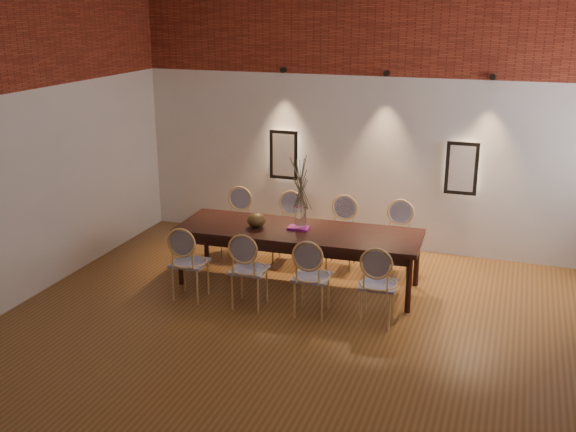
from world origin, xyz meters
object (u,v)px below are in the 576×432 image
(dining_table, at_px, (298,257))
(chair_near_c, at_px, (312,276))
(chair_far_c, at_px, (341,234))
(vase, at_px, (300,218))
(chair_far_a, at_px, (236,224))
(chair_near_d, at_px, (378,284))
(chair_near_a, at_px, (190,262))
(chair_far_b, at_px, (287,229))
(book, at_px, (298,228))
(bowl, at_px, (256,220))
(chair_near_b, at_px, (249,269))
(chair_far_d, at_px, (397,240))

(dining_table, height_order, chair_near_c, chair_near_c)
(chair_far_c, height_order, vase, vase)
(chair_far_a, bearing_deg, chair_near_d, 146.10)
(chair_near_a, distance_m, chair_far_b, 1.73)
(chair_near_a, relative_size, chair_far_a, 1.00)
(book, bearing_deg, bowl, -170.78)
(chair_near_c, relative_size, chair_far_a, 1.00)
(chair_near_a, distance_m, bowl, 1.01)
(chair_far_c, bearing_deg, chair_near_b, 63.62)
(chair_near_a, xyz_separation_m, bowl, (0.58, 0.75, 0.37))
(chair_far_a, distance_m, vase, 1.47)
(chair_near_a, relative_size, book, 3.62)
(chair_near_d, relative_size, chair_far_a, 1.00)
(chair_near_c, bearing_deg, book, 116.22)
(chair_far_a, bearing_deg, chair_far_b, 180.00)
(book, bearing_deg, chair_far_a, 148.97)
(chair_far_c, bearing_deg, vase, 65.11)
(dining_table, xyz_separation_m, chair_far_c, (0.35, 0.79, 0.09))
(dining_table, xyz_separation_m, chair_near_b, (-0.35, -0.79, 0.09))
(chair_near_c, height_order, vase, vase)
(chair_near_b, xyz_separation_m, vase, (0.37, 0.79, 0.43))
(chair_near_b, xyz_separation_m, book, (0.35, 0.80, 0.30))
(chair_far_d, relative_size, book, 3.62)
(chair_near_c, bearing_deg, chair_far_a, 134.77)
(chair_near_a, distance_m, vase, 1.47)
(chair_near_d, distance_m, vase, 1.43)
(chair_near_d, bearing_deg, bowl, 156.87)
(chair_near_a, xyz_separation_m, chair_near_d, (2.30, 0.10, 0.00))
(dining_table, height_order, chair_far_b, chair_far_b)
(chair_near_a, bearing_deg, chair_far_d, 33.90)
(chair_near_c, distance_m, chair_far_c, 1.55)
(chair_far_c, xyz_separation_m, book, (-0.35, -0.78, 0.30))
(chair_near_d, bearing_deg, chair_far_c, 116.38)
(dining_table, distance_m, chair_far_c, 0.87)
(chair_near_d, distance_m, chair_far_d, 1.55)
(chair_near_c, height_order, chair_far_b, same)
(dining_table, xyz_separation_m, chair_far_b, (-0.42, 0.76, 0.09))
(chair_near_d, distance_m, chair_far_c, 1.73)
(chair_far_b, xyz_separation_m, bowl, (-0.12, -0.83, 0.37))
(chair_near_c, relative_size, bowl, 3.92)
(chair_near_a, bearing_deg, chair_near_b, 0.00)
(chair_near_b, height_order, book, chair_near_b)
(chair_near_b, bearing_deg, chair_far_a, 116.38)
(chair_far_a, bearing_deg, book, 146.48)
(chair_near_a, relative_size, chair_near_b, 1.00)
(dining_table, bearing_deg, vase, -0.00)
(chair_far_a, relative_size, vase, 3.13)
(chair_far_c, relative_size, book, 3.62)
(chair_far_b, bearing_deg, bowl, 79.09)
(chair_near_b, bearing_deg, chair_far_c, 63.62)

